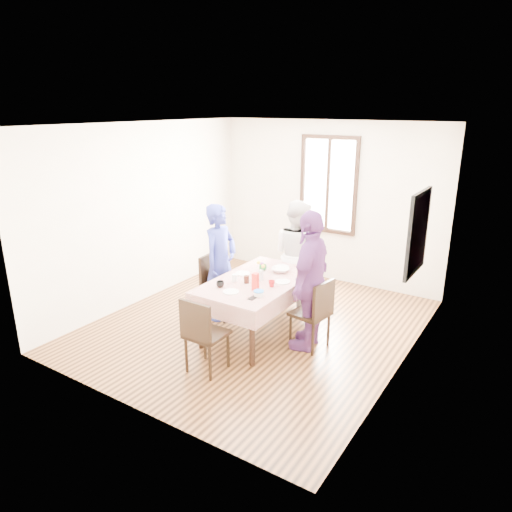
# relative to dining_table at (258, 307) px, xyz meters

# --- Properties ---
(ground) EXTENTS (4.50, 4.50, 0.00)m
(ground) POSITION_rel_dining_table_xyz_m (-0.14, 0.18, -0.38)
(ground) COLOR black
(ground) RESTS_ON ground
(back_wall) EXTENTS (4.00, 0.00, 4.00)m
(back_wall) POSITION_rel_dining_table_xyz_m (-0.14, 2.43, 0.98)
(back_wall) COLOR beige
(back_wall) RESTS_ON ground
(right_wall) EXTENTS (0.00, 4.50, 4.50)m
(right_wall) POSITION_rel_dining_table_xyz_m (1.86, 0.18, 0.98)
(right_wall) COLOR beige
(right_wall) RESTS_ON ground
(window_frame) EXTENTS (1.02, 0.06, 1.62)m
(window_frame) POSITION_rel_dining_table_xyz_m (-0.14, 2.41, 1.27)
(window_frame) COLOR black
(window_frame) RESTS_ON back_wall
(window_pane) EXTENTS (0.90, 0.02, 1.50)m
(window_pane) POSITION_rel_dining_table_xyz_m (-0.14, 2.42, 1.27)
(window_pane) COLOR white
(window_pane) RESTS_ON back_wall
(art_poster) EXTENTS (0.04, 0.76, 0.96)m
(art_poster) POSITION_rel_dining_table_xyz_m (1.84, 0.48, 1.18)
(art_poster) COLOR red
(art_poster) RESTS_ON right_wall
(dining_table) EXTENTS (0.89, 1.58, 0.75)m
(dining_table) POSITION_rel_dining_table_xyz_m (0.00, 0.00, 0.00)
(dining_table) COLOR black
(dining_table) RESTS_ON ground
(tablecloth) EXTENTS (1.01, 1.70, 0.01)m
(tablecloth) POSITION_rel_dining_table_xyz_m (-0.00, 0.00, 0.38)
(tablecloth) COLOR #5D0200
(tablecloth) RESTS_ON dining_table
(chair_left) EXTENTS (0.45, 0.45, 0.91)m
(chair_left) POSITION_rel_dining_table_xyz_m (-0.74, 0.15, 0.08)
(chair_left) COLOR black
(chair_left) RESTS_ON ground
(chair_right) EXTENTS (0.48, 0.48, 0.91)m
(chair_right) POSITION_rel_dining_table_xyz_m (0.74, 0.05, 0.08)
(chair_right) COLOR black
(chair_right) RESTS_ON ground
(chair_far) EXTENTS (0.49, 0.49, 0.91)m
(chair_far) POSITION_rel_dining_table_xyz_m (-0.00, 1.08, 0.08)
(chair_far) COLOR black
(chair_far) RESTS_ON ground
(chair_near) EXTENTS (0.42, 0.42, 0.91)m
(chair_near) POSITION_rel_dining_table_xyz_m (-0.00, -1.08, 0.08)
(chair_near) COLOR black
(chair_near) RESTS_ON ground
(person_left) EXTENTS (0.40, 0.60, 1.65)m
(person_left) POSITION_rel_dining_table_xyz_m (-0.72, 0.15, 0.45)
(person_left) COLOR navy
(person_left) RESTS_ON ground
(person_far) EXTENTS (0.95, 0.85, 1.63)m
(person_far) POSITION_rel_dining_table_xyz_m (-0.00, 1.06, 0.44)
(person_far) COLOR beige
(person_far) RESTS_ON ground
(person_right) EXTENTS (0.56, 1.08, 1.77)m
(person_right) POSITION_rel_dining_table_xyz_m (0.72, 0.05, 0.51)
(person_right) COLOR #643174
(person_right) RESTS_ON ground
(mug_black) EXTENTS (0.13, 0.13, 0.08)m
(mug_black) POSITION_rel_dining_table_xyz_m (-0.26, -0.47, 0.43)
(mug_black) COLOR black
(mug_black) RESTS_ON tablecloth
(mug_flag) EXTENTS (0.12, 0.12, 0.08)m
(mug_flag) POSITION_rel_dining_table_xyz_m (0.27, -0.11, 0.43)
(mug_flag) COLOR red
(mug_flag) RESTS_ON tablecloth
(mug_green) EXTENTS (0.11, 0.11, 0.08)m
(mug_green) POSITION_rel_dining_table_xyz_m (-0.14, 0.34, 0.43)
(mug_green) COLOR #0C7226
(mug_green) RESTS_ON tablecloth
(serving_bowl) EXTENTS (0.31, 0.31, 0.06)m
(serving_bowl) POSITION_rel_dining_table_xyz_m (0.09, 0.42, 0.42)
(serving_bowl) COLOR white
(serving_bowl) RESTS_ON tablecloth
(juice_carton) EXTENTS (0.07, 0.07, 0.22)m
(juice_carton) POSITION_rel_dining_table_xyz_m (0.16, -0.32, 0.50)
(juice_carton) COLOR red
(juice_carton) RESTS_ON tablecloth
(butter_tub) EXTENTS (0.11, 0.11, 0.06)m
(butter_tub) POSITION_rel_dining_table_xyz_m (0.30, -0.45, 0.42)
(butter_tub) COLOR white
(butter_tub) RESTS_ON tablecloth
(jam_jar) EXTENTS (0.07, 0.07, 0.10)m
(jam_jar) POSITION_rel_dining_table_xyz_m (-0.06, -0.18, 0.44)
(jam_jar) COLOR black
(jam_jar) RESTS_ON tablecloth
(drinking_glass) EXTENTS (0.07, 0.07, 0.10)m
(drinking_glass) POSITION_rel_dining_table_xyz_m (-0.22, -0.22, 0.44)
(drinking_glass) COLOR silver
(drinking_glass) RESTS_ON tablecloth
(smartphone) EXTENTS (0.07, 0.14, 0.01)m
(smartphone) POSITION_rel_dining_table_xyz_m (0.27, -0.54, 0.39)
(smartphone) COLOR black
(smartphone) RESTS_ON tablecloth
(flower_vase) EXTENTS (0.07, 0.07, 0.13)m
(flower_vase) POSITION_rel_dining_table_xyz_m (0.03, 0.02, 0.45)
(flower_vase) COLOR silver
(flower_vase) RESTS_ON tablecloth
(plate_left) EXTENTS (0.20, 0.20, 0.01)m
(plate_left) POSITION_rel_dining_table_xyz_m (-0.29, 0.08, 0.39)
(plate_left) COLOR white
(plate_left) RESTS_ON tablecloth
(plate_right) EXTENTS (0.20, 0.20, 0.01)m
(plate_right) POSITION_rel_dining_table_xyz_m (0.31, 0.09, 0.39)
(plate_right) COLOR white
(plate_right) RESTS_ON tablecloth
(plate_far) EXTENTS (0.20, 0.20, 0.01)m
(plate_far) POSITION_rel_dining_table_xyz_m (0.01, 0.60, 0.39)
(plate_far) COLOR white
(plate_far) RESTS_ON tablecloth
(plate_near) EXTENTS (0.20, 0.20, 0.01)m
(plate_near) POSITION_rel_dining_table_xyz_m (-0.05, -0.53, 0.39)
(plate_near) COLOR white
(plate_near) RESTS_ON tablecloth
(butter_lid) EXTENTS (0.12, 0.12, 0.01)m
(butter_lid) POSITION_rel_dining_table_xyz_m (0.30, -0.45, 0.45)
(butter_lid) COLOR blue
(butter_lid) RESTS_ON butter_tub
(flower_bunch) EXTENTS (0.09, 0.09, 0.10)m
(flower_bunch) POSITION_rel_dining_table_xyz_m (0.03, 0.02, 0.57)
(flower_bunch) COLOR yellow
(flower_bunch) RESTS_ON flower_vase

